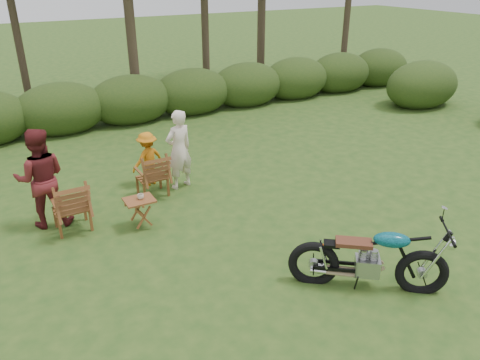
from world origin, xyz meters
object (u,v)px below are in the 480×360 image
motorcycle (364,286)px  lawn_chair_right (153,195)px  side_table (141,213)px  cup (141,197)px  adult_b (50,224)px  adult_a (181,186)px  child (150,184)px  lawn_chair_left (75,229)px

motorcycle → lawn_chair_right: 4.70m
side_table → cup: size_ratio=4.76×
adult_b → motorcycle: bearing=143.5°
side_table → adult_a: bearing=43.9°
motorcycle → lawn_chair_right: (-1.69, 4.39, 0.00)m
side_table → child: (0.74, 1.67, -0.27)m
adult_a → adult_b: bearing=-8.1°
adult_a → adult_b: 2.72m
motorcycle → cup: (-2.28, 3.26, 0.59)m
side_table → adult_b: adult_b is taller
lawn_chair_left → adult_b: size_ratio=0.53×
lawn_chair_right → cup: bearing=60.9°
motorcycle → child: 5.17m
lawn_chair_right → lawn_chair_left: (-1.70, -0.63, 0.00)m
cup → adult_a: adult_a is taller
lawn_chair_left → cup: size_ratio=8.34×
adult_a → child: 0.70m
lawn_chair_left → side_table: side_table is taller
adult_b → child: size_ratio=1.56×
side_table → child: size_ratio=0.47×
motorcycle → child: motorcycle is taller
lawn_chair_right → adult_a: 0.65m
cup → child: size_ratio=0.10×
lawn_chair_left → adult_a: 2.45m
cup → side_table: bearing=-172.3°
motorcycle → cup: cup is taller
motorcycle → adult_a: adult_a is taller
motorcycle → adult_a: bearing=140.7°
lawn_chair_right → side_table: (-0.62, -1.13, 0.27)m
side_table → adult_a: (1.27, 1.22, -0.27)m
motorcycle → adult_a: (-1.04, 4.48, 0.00)m
side_table → child: 1.85m
side_table → adult_b: (-1.44, 0.92, -0.27)m
lawn_chair_left → side_table: 1.22m
lawn_chair_left → child: (1.82, 1.17, 0.00)m
lawn_chair_left → side_table: size_ratio=1.75×
lawn_chair_right → adult_a: size_ratio=0.55×
lawn_chair_right → cup: size_ratio=8.00×
adult_a → child: (-0.53, 0.45, 0.00)m
lawn_chair_right → adult_b: 2.07m
lawn_chair_right → side_table: 1.32m
child → cup: bearing=50.2°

